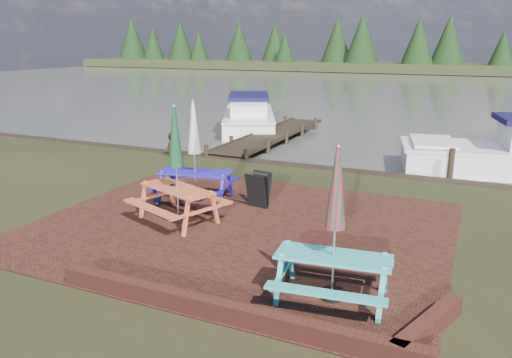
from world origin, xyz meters
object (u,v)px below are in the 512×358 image
at_px(picnic_table_teal, 334,249).
at_px(chalkboard, 258,190).
at_px(jetty, 272,135).
at_px(person, 173,132).
at_px(picnic_table_red, 177,182).
at_px(boat_jetty, 249,118).
at_px(picnic_table_blue, 195,167).

xyz_separation_m(picnic_table_teal, chalkboard, (-2.97, 3.77, -0.42)).
xyz_separation_m(jetty, person, (-1.80, -4.88, 0.78)).
bearing_deg(picnic_table_teal, person, 130.17).
distance_m(picnic_table_red, chalkboard, 2.17).
xyz_separation_m(picnic_table_teal, boat_jetty, (-8.52, 15.06, -0.49)).
relative_size(picnic_table_teal, picnic_table_red, 0.95).
bearing_deg(picnic_table_teal, boat_jetty, 113.34).
distance_m(boat_jetty, person, 7.38).
bearing_deg(picnic_table_red, picnic_table_teal, -5.31).
bearing_deg(jetty, picnic_table_blue, -79.90).
bearing_deg(picnic_table_teal, jetty, 110.36).
height_order(picnic_table_teal, picnic_table_blue, picnic_table_blue).
height_order(picnic_table_red, jetty, picnic_table_red).
xyz_separation_m(picnic_table_blue, boat_jetty, (-3.85, 11.50, -0.52)).
xyz_separation_m(picnic_table_teal, jetty, (-6.28, 12.60, -0.77)).
height_order(picnic_table_teal, boat_jetty, picnic_table_teal).
bearing_deg(person, picnic_table_blue, 138.89).
height_order(boat_jetty, person, person).
distance_m(jetty, boat_jetty, 3.34).
bearing_deg(picnic_table_blue, picnic_table_teal, -48.39).
distance_m(picnic_table_blue, boat_jetty, 12.14).
bearing_deg(chalkboard, picnic_table_red, -117.86).
relative_size(picnic_table_teal, boat_jetty, 0.35).
distance_m(picnic_table_blue, chalkboard, 1.77).
relative_size(picnic_table_red, picnic_table_blue, 1.02).
height_order(picnic_table_red, person, picnic_table_red).
bearing_deg(chalkboard, jetty, 119.84).
relative_size(chalkboard, person, 0.49).
distance_m(picnic_table_teal, chalkboard, 4.82).
bearing_deg(picnic_table_teal, picnic_table_red, 147.78).
distance_m(picnic_table_blue, jetty, 9.21).
relative_size(picnic_table_blue, boat_jetty, 0.36).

